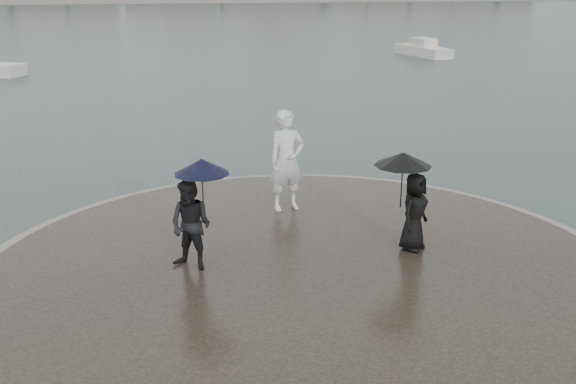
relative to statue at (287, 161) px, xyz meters
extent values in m
cylinder|color=gray|center=(-0.44, -3.31, -1.35)|extent=(12.50, 12.50, 0.32)
cylinder|color=#2D261E|center=(-0.44, -3.31, -1.33)|extent=(11.90, 11.90, 0.36)
imported|color=white|center=(0.00, 0.00, 0.00)|extent=(0.93, 0.69, 2.31)
imported|color=black|center=(-2.40, -2.73, -0.32)|extent=(1.03, 0.99, 1.68)
cylinder|color=black|center=(-2.15, -2.63, 0.20)|extent=(0.02, 0.02, 0.90)
cone|color=black|center=(-2.15, -2.63, 0.75)|extent=(1.01, 1.01, 0.28)
imported|color=black|center=(1.89, -2.81, -0.38)|extent=(0.90, 0.87, 1.55)
cylinder|color=black|center=(1.64, -2.71, 0.15)|extent=(0.02, 0.02, 0.90)
cone|color=black|center=(1.64, -2.71, 0.67)|extent=(1.11, 1.11, 0.26)
cube|color=gray|center=(-0.44, 156.19, -0.91)|extent=(260.00, 20.00, 1.20)
cube|color=silver|center=(17.55, 31.45, -1.26)|extent=(2.50, 5.69, 0.90)
cube|color=silver|center=(17.55, 31.45, -0.66)|extent=(1.52, 2.17, 0.90)
camera|label=1|loc=(-3.11, -13.64, 3.90)|focal=40.00mm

